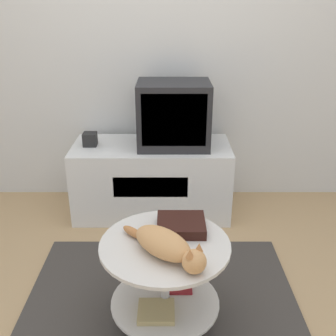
% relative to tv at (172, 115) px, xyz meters
% --- Properties ---
extents(ground_plane, '(12.00, 12.00, 0.00)m').
position_rel_tv_xyz_m(ground_plane, '(-0.08, -1.26, -0.80)').
color(ground_plane, tan).
extents(wall_back, '(8.00, 0.05, 2.60)m').
position_rel_tv_xyz_m(wall_back, '(-0.08, 0.35, 0.50)').
color(wall_back, silver).
rests_on(wall_back, ground_plane).
extents(rug, '(1.52, 1.56, 0.02)m').
position_rel_tv_xyz_m(rug, '(-0.08, -1.26, -0.79)').
color(rug, '#3D3833').
rests_on(rug, ground_plane).
extents(tv_stand, '(1.20, 0.53, 0.56)m').
position_rel_tv_xyz_m(tv_stand, '(-0.17, 0.00, -0.52)').
color(tv_stand, silver).
rests_on(tv_stand, ground_plane).
extents(tv, '(0.52, 0.39, 0.48)m').
position_rel_tv_xyz_m(tv, '(0.00, 0.00, 0.00)').
color(tv, '#232326').
rests_on(tv, tv_stand).
extents(speaker, '(0.10, 0.10, 0.10)m').
position_rel_tv_xyz_m(speaker, '(-0.63, -0.00, -0.19)').
color(speaker, black).
rests_on(speaker, tv_stand).
extents(coffee_table, '(0.63, 0.63, 0.49)m').
position_rel_tv_xyz_m(coffee_table, '(-0.06, -1.23, -0.47)').
color(coffee_table, '#B2B2B7').
rests_on(coffee_table, rug).
extents(dvd_box, '(0.24, 0.21, 0.05)m').
position_rel_tv_xyz_m(dvd_box, '(0.02, -1.10, -0.26)').
color(dvd_box, black).
rests_on(dvd_box, coffee_table).
extents(cat, '(0.40, 0.38, 0.13)m').
position_rel_tv_xyz_m(cat, '(-0.05, -1.33, -0.23)').
color(cat, tan).
rests_on(cat, coffee_table).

